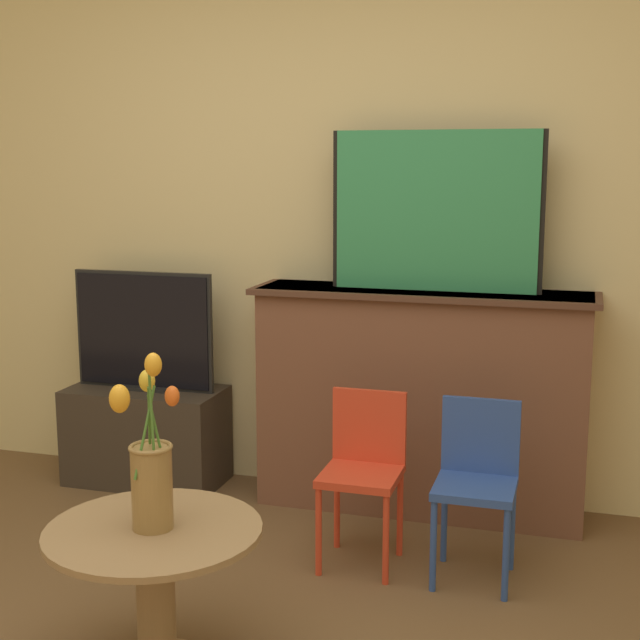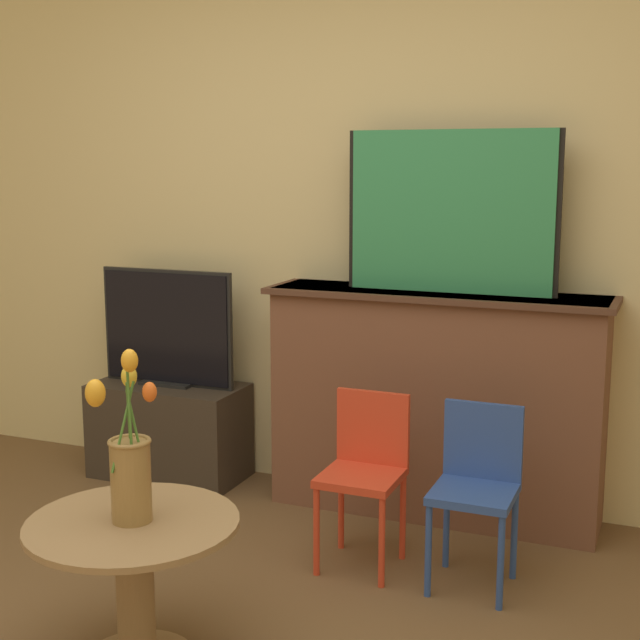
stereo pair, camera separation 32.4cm
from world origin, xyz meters
name	(u,v)px [view 2 (the right image)]	position (x,y,z in m)	size (l,w,h in m)	color
wall_back	(364,201)	(0.00, 2.13, 1.35)	(8.00, 0.06, 2.70)	beige
fireplace_mantel	(435,401)	(0.40, 1.93, 0.51)	(1.47, 0.37, 0.98)	brown
painting	(451,212)	(0.45, 1.94, 1.32)	(0.89, 0.03, 0.67)	black
tv_stand	(170,430)	(-0.92, 1.89, 0.23)	(0.74, 0.37, 0.46)	#382D23
tv_monitor	(167,329)	(-0.92, 1.90, 0.73)	(0.69, 0.12, 0.56)	black
chair_red	(365,465)	(0.29, 1.36, 0.39)	(0.29, 0.29, 0.66)	red
chair_blue	(477,481)	(0.72, 1.35, 0.39)	(0.29, 0.29, 0.66)	#2D4C99
side_table	(134,571)	(-0.11, 0.41, 0.31)	(0.64, 0.64, 0.47)	#99754C
vase_tulips	(129,464)	(-0.11, 0.40, 0.65)	(0.15, 0.23, 0.53)	olive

